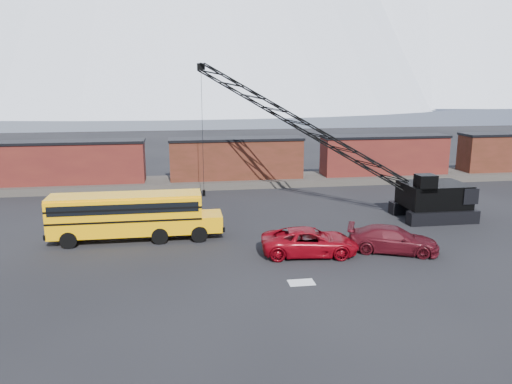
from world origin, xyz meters
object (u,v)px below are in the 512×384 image
school_bus (132,214)px  maroon_suv (393,239)px  crawler_crane (300,124)px  red_pickup (310,242)px

school_bus → maroon_suv: school_bus is taller
school_bus → crawler_crane: 16.00m
school_bus → crawler_crane: crawler_crane is taller
red_pickup → maroon_suv: size_ratio=1.07×
red_pickup → crawler_crane: size_ratio=0.29×
red_pickup → crawler_crane: 13.50m
school_bus → crawler_crane: (13.31, 7.15, 5.25)m
school_bus → maroon_suv: size_ratio=2.07×
maroon_suv → crawler_crane: size_ratio=0.27×
maroon_suv → crawler_crane: 13.97m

